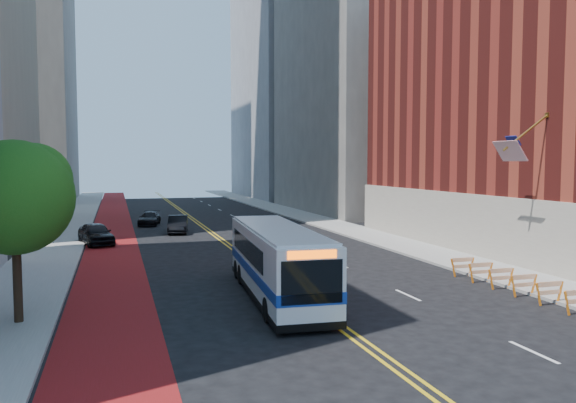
{
  "coord_description": "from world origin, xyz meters",
  "views": [
    {
      "loc": [
        -7.79,
        -16.36,
        6.02
      ],
      "look_at": [
        -0.28,
        8.0,
        4.24
      ],
      "focal_mm": 35.0,
      "sensor_mm": 36.0,
      "label": 1
    }
  ],
  "objects_px": {
    "transit_bus": "(277,261)",
    "car_c": "(150,218)",
    "street_tree": "(16,193)",
    "car_b": "(178,224)",
    "car_a": "(96,234)"
  },
  "relations": [
    {
      "from": "transit_bus",
      "to": "car_a",
      "type": "distance_m",
      "value": 21.09
    },
    {
      "from": "street_tree",
      "to": "car_b",
      "type": "bearing_deg",
      "value": 71.85
    },
    {
      "from": "transit_bus",
      "to": "car_a",
      "type": "relative_size",
      "value": 2.47
    },
    {
      "from": "car_a",
      "to": "car_c",
      "type": "height_order",
      "value": "car_a"
    },
    {
      "from": "transit_bus",
      "to": "car_b",
      "type": "height_order",
      "value": "transit_bus"
    },
    {
      "from": "transit_bus",
      "to": "car_c",
      "type": "relative_size",
      "value": 2.65
    },
    {
      "from": "car_a",
      "to": "car_c",
      "type": "relative_size",
      "value": 1.07
    },
    {
      "from": "street_tree",
      "to": "transit_bus",
      "type": "height_order",
      "value": "street_tree"
    },
    {
      "from": "transit_bus",
      "to": "car_c",
      "type": "distance_m",
      "value": 31.59
    },
    {
      "from": "street_tree",
      "to": "transit_bus",
      "type": "xyz_separation_m",
      "value": [
        10.25,
        1.35,
        -3.26
      ]
    },
    {
      "from": "street_tree",
      "to": "car_c",
      "type": "distance_m",
      "value": 33.62
    },
    {
      "from": "car_a",
      "to": "transit_bus",
      "type": "bearing_deg",
      "value": -82.04
    },
    {
      "from": "street_tree",
      "to": "transit_bus",
      "type": "relative_size",
      "value": 0.57
    },
    {
      "from": "street_tree",
      "to": "car_c",
      "type": "relative_size",
      "value": 1.52
    },
    {
      "from": "transit_bus",
      "to": "car_a",
      "type": "xyz_separation_m",
      "value": [
        -8.24,
        19.39,
        -0.85
      ]
    }
  ]
}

